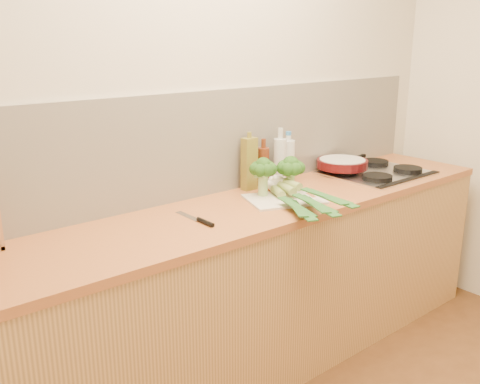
% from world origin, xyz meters
% --- Properties ---
extents(room_shell, '(3.50, 3.50, 3.50)m').
position_xyz_m(room_shell, '(0.00, 1.49, 1.17)').
color(room_shell, beige).
rests_on(room_shell, ground).
extents(counter, '(3.20, 0.62, 0.90)m').
position_xyz_m(counter, '(0.00, 1.20, 0.45)').
color(counter, tan).
rests_on(counter, ground).
extents(gas_hob, '(0.58, 0.50, 0.04)m').
position_xyz_m(gas_hob, '(1.02, 1.20, 0.91)').
color(gas_hob, silver).
rests_on(gas_hob, counter).
extents(chopping_board, '(0.44, 0.38, 0.01)m').
position_xyz_m(chopping_board, '(0.21, 1.16, 0.91)').
color(chopping_board, silver).
rests_on(chopping_board, counter).
extents(broccoli_left, '(0.14, 0.14, 0.20)m').
position_xyz_m(broccoli_left, '(0.16, 1.27, 1.05)').
color(broccoli_left, '#A0C975').
rests_on(broccoli_left, chopping_board).
extents(broccoli_right, '(0.15, 0.15, 0.19)m').
position_xyz_m(broccoli_right, '(0.31, 1.22, 1.04)').
color(broccoli_right, '#A0C975').
rests_on(broccoli_right, chopping_board).
extents(leek_front, '(0.31, 0.59, 0.04)m').
position_xyz_m(leek_front, '(0.17, 1.13, 0.93)').
color(leek_front, white).
rests_on(leek_front, chopping_board).
extents(leek_mid, '(0.26, 0.65, 0.04)m').
position_xyz_m(leek_mid, '(0.22, 1.10, 0.95)').
color(leek_mid, white).
rests_on(leek_mid, chopping_board).
extents(leek_back, '(0.14, 0.61, 0.04)m').
position_xyz_m(leek_back, '(0.26, 1.08, 0.97)').
color(leek_back, white).
rests_on(leek_back, chopping_board).
extents(chefs_knife, '(0.03, 0.28, 0.02)m').
position_xyz_m(chefs_knife, '(-0.31, 1.16, 0.91)').
color(chefs_knife, silver).
rests_on(chefs_knife, counter).
extents(skillet, '(0.44, 0.31, 0.05)m').
position_xyz_m(skillet, '(0.86, 1.33, 0.97)').
color(skillet, '#430B0D').
rests_on(skillet, gas_hob).
extents(oil_tin, '(0.08, 0.05, 0.31)m').
position_xyz_m(oil_tin, '(0.20, 1.42, 1.04)').
color(oil_tin, olive).
rests_on(oil_tin, counter).
extents(glass_bottle, '(0.07, 0.07, 0.32)m').
position_xyz_m(glass_bottle, '(0.40, 1.39, 1.04)').
color(glass_bottle, silver).
rests_on(glass_bottle, counter).
extents(amber_bottle, '(0.06, 0.06, 0.26)m').
position_xyz_m(amber_bottle, '(0.31, 1.43, 1.01)').
color(amber_bottle, '#632A12').
rests_on(amber_bottle, counter).
extents(water_bottle, '(0.08, 0.08, 0.27)m').
position_xyz_m(water_bottle, '(0.47, 1.40, 1.01)').
color(water_bottle, silver).
rests_on(water_bottle, counter).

